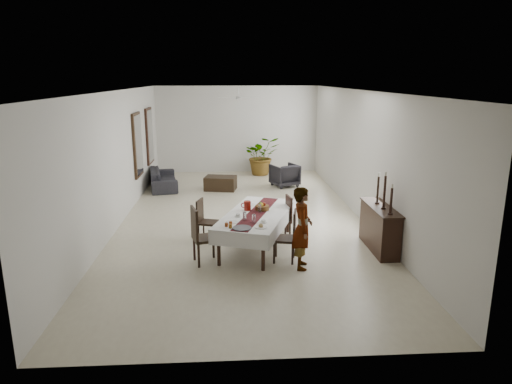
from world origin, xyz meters
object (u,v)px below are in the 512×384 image
(sofa, at_px, (164,178))
(sideboard_body, at_px, (379,229))
(dining_table_top, at_px, (257,215))
(woman, at_px, (302,228))
(red_pitcher, at_px, (247,206))

(sofa, bearing_deg, sideboard_body, -147.97)
(dining_table_top, bearing_deg, woman, -35.78)
(red_pitcher, bearing_deg, dining_table_top, -50.05)
(red_pitcher, xyz_separation_m, woman, (0.97, -1.33, -0.07))
(red_pitcher, distance_m, woman, 1.64)
(red_pitcher, bearing_deg, sideboard_body, -10.26)
(woman, relative_size, sofa, 0.76)
(dining_table_top, distance_m, red_pitcher, 0.32)
(dining_table_top, relative_size, sofa, 1.16)
(red_pitcher, xyz_separation_m, sofa, (-2.51, 5.34, -0.56))
(sofa, bearing_deg, dining_table_top, -164.04)
(sideboard_body, bearing_deg, red_pitcher, 169.74)
(woman, bearing_deg, sofa, 34.18)
(woman, bearing_deg, red_pitcher, 42.64)
(red_pitcher, xyz_separation_m, sideboard_body, (2.73, -0.49, -0.41))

